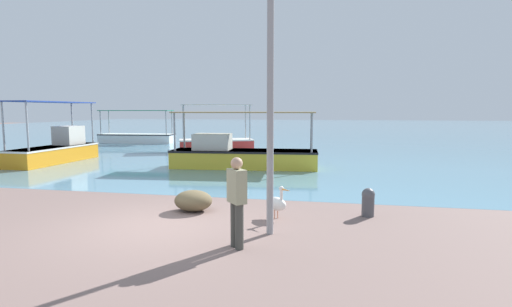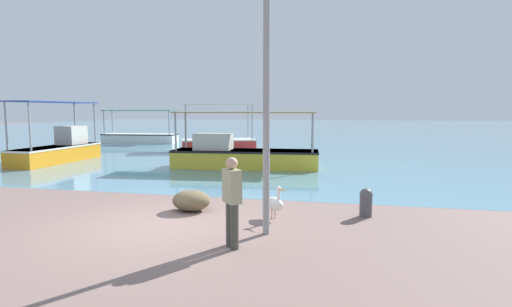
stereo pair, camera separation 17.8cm
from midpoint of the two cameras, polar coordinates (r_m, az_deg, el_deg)
name	(u,v)px [view 1 (the left image)]	position (r m, az deg, el deg)	size (l,w,h in m)	color
ground	(158,226)	(9.21, -14.36, -9.97)	(120.00, 120.00, 0.00)	#7C635D
harbor_water	(309,128)	(56.14, 7.45, 3.63)	(110.00, 90.00, 0.00)	#5C8FA7
fishing_boat_far_left	(241,154)	(17.53, -2.51, -0.05)	(6.48, 2.25, 2.45)	gold
fishing_boat_outer	(216,141)	(25.81, -5.89, 1.77)	(5.00, 3.51, 2.87)	red
fishing_boat_near_left	(56,148)	(21.71, -26.85, 0.67)	(1.60, 5.05, 2.93)	orange
fishing_boat_near_right	(137,136)	(32.02, -16.78, 2.38)	(5.79, 2.15, 2.50)	white
pelican	(277,203)	(9.39, 2.48, -7.09)	(0.68, 0.62, 0.80)	#E0997A
lamp_post	(270,83)	(8.02, 1.43, 9.97)	(0.28, 0.28, 5.42)	gray
mooring_bollard	(368,201)	(9.95, 15.23, -6.62)	(0.31, 0.31, 0.69)	#47474C
fisherman_standing	(237,200)	(7.36, -3.45, -6.61)	(0.43, 0.45, 1.69)	#41413B
net_pile	(193,201)	(10.26, -9.43, -6.66)	(0.96, 0.82, 0.53)	brown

